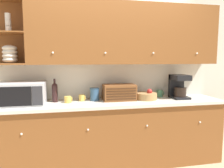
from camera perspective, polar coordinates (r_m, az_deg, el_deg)
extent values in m
plane|color=tan|center=(3.59, -0.71, -17.96)|extent=(24.00, 24.00, 0.00)
cube|color=beige|center=(3.30, -0.85, 3.28)|extent=(5.48, 0.06, 2.60)
cube|color=brown|center=(3.15, 0.34, -12.98)|extent=(3.08, 0.59, 0.87)
cube|color=silver|center=(3.02, 0.40, -4.93)|extent=(3.10, 0.62, 0.04)
sphere|color=white|center=(2.79, -22.58, -12.00)|extent=(0.03, 0.03, 0.03)
sphere|color=white|center=(2.76, -6.31, -11.79)|extent=(0.03, 0.03, 0.03)
sphere|color=white|center=(2.92, 9.14, -10.72)|extent=(0.03, 0.03, 0.03)
sphere|color=white|center=(3.27, 22.00, -9.25)|extent=(0.03, 0.03, 0.03)
cube|color=silver|center=(3.27, -0.72, 0.85)|extent=(3.08, 0.01, 0.51)
cube|color=brown|center=(3.15, 3.75, 12.85)|extent=(2.66, 0.36, 0.83)
cube|color=brown|center=(3.28, -24.68, 12.00)|extent=(0.42, 0.02, 0.83)
cube|color=brown|center=(3.10, -25.02, 4.80)|extent=(0.42, 0.36, 0.02)
cube|color=brown|center=(3.11, -25.38, 11.99)|extent=(0.42, 0.36, 0.02)
sphere|color=white|center=(2.83, -15.21, 7.90)|extent=(0.03, 0.03, 0.03)
sphere|color=white|center=(2.87, -1.73, 8.11)|extent=(0.03, 0.03, 0.03)
sphere|color=white|center=(3.06, 10.73, 7.91)|extent=(0.03, 0.03, 0.03)
sphere|color=white|center=(3.37, 21.31, 7.46)|extent=(0.03, 0.03, 0.03)
ellipsoid|color=silver|center=(3.10, -25.07, 5.73)|extent=(0.18, 0.18, 0.08)
ellipsoid|color=silver|center=(3.10, -25.11, 6.64)|extent=(0.18, 0.18, 0.08)
ellipsoid|color=silver|center=(3.10, -25.16, 7.56)|extent=(0.18, 0.18, 0.08)
ellipsoid|color=silver|center=(3.10, -25.20, 8.47)|extent=(0.18, 0.18, 0.08)
cylinder|color=silver|center=(3.12, -25.43, 12.82)|extent=(0.07, 0.07, 0.08)
cylinder|color=silver|center=(3.13, -25.50, 14.25)|extent=(0.07, 0.07, 0.08)
cylinder|color=silver|center=(3.14, -25.58, 15.68)|extent=(0.07, 0.07, 0.08)
cube|color=silver|center=(2.99, -22.23, -2.34)|extent=(0.55, 0.42, 0.29)
cube|color=black|center=(2.80, -24.23, -3.03)|extent=(0.39, 0.01, 0.23)
cube|color=#2D2D33|center=(2.75, -18.94, -2.95)|extent=(0.12, 0.01, 0.23)
cylinder|color=black|center=(3.05, -14.70, -2.53)|extent=(0.07, 0.07, 0.22)
sphere|color=black|center=(3.04, -14.76, -0.49)|extent=(0.07, 0.07, 0.07)
cylinder|color=black|center=(3.03, -14.80, 0.64)|extent=(0.03, 0.03, 0.08)
cylinder|color=gold|center=(2.98, -11.46, -3.99)|extent=(0.09, 0.09, 0.09)
torus|color=gold|center=(2.98, -10.45, -3.93)|extent=(0.01, 0.06, 0.06)
cylinder|color=gold|center=(3.07, -7.94, -3.59)|extent=(0.08, 0.08, 0.09)
torus|color=gold|center=(3.07, -7.06, -3.54)|extent=(0.01, 0.06, 0.06)
cylinder|color=#33567A|center=(3.07, -4.57, -2.79)|extent=(0.13, 0.13, 0.17)
cylinder|color=navy|center=(3.06, -4.58, -1.14)|extent=(0.13, 0.13, 0.01)
cube|color=brown|center=(3.08, 1.88, -2.20)|extent=(0.45, 0.26, 0.22)
cube|color=#432713|center=(2.97, 2.48, -3.95)|extent=(0.41, 0.01, 0.02)
cube|color=#432713|center=(2.96, 2.48, -3.27)|extent=(0.41, 0.01, 0.02)
cube|color=#432713|center=(2.95, 2.49, -2.59)|extent=(0.41, 0.01, 0.02)
cube|color=#432713|center=(2.95, 2.49, -1.90)|extent=(0.41, 0.01, 0.02)
cube|color=#432713|center=(2.94, 2.49, -1.21)|extent=(0.41, 0.01, 0.02)
cylinder|color=#A87F4C|center=(3.18, 9.00, -3.16)|extent=(0.30, 0.30, 0.10)
sphere|color=red|center=(3.16, 9.80, -1.93)|extent=(0.08, 0.08, 0.08)
cylinder|color=#4C845B|center=(3.44, 12.31, -2.42)|extent=(0.09, 0.09, 0.11)
torus|color=#4C845B|center=(3.46, 13.11, -2.35)|extent=(0.01, 0.07, 0.07)
cube|color=black|center=(3.39, 17.17, -3.34)|extent=(0.23, 0.27, 0.03)
cylinder|color=black|center=(3.36, 17.39, -1.97)|extent=(0.17, 0.17, 0.14)
cube|color=black|center=(3.46, 16.41, -0.45)|extent=(0.23, 0.06, 0.35)
cube|color=black|center=(3.35, 17.35, 1.64)|extent=(0.23, 0.27, 0.08)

